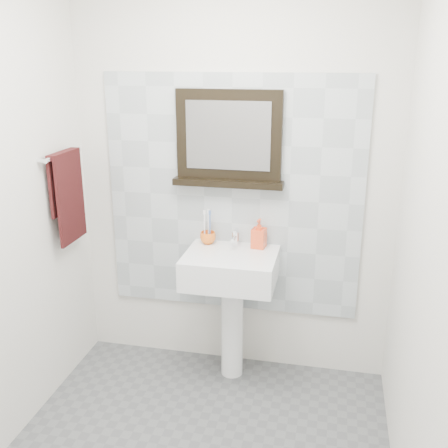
% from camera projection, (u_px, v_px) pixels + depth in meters
% --- Properties ---
extents(back_wall, '(2.00, 0.01, 2.50)m').
position_uv_depth(back_wall, '(233.00, 181.00, 3.24)').
color(back_wall, silver).
rests_on(back_wall, ground).
extents(front_wall, '(2.00, 0.01, 2.50)m').
position_uv_depth(front_wall, '(44.00, 399.00, 1.20)').
color(front_wall, silver).
rests_on(front_wall, ground).
extents(right_wall, '(0.01, 2.20, 2.50)m').
position_uv_depth(right_wall, '(431.00, 258.00, 2.02)').
color(right_wall, silver).
rests_on(right_wall, ground).
extents(splashback, '(1.60, 0.02, 1.50)m').
position_uv_depth(splashback, '(232.00, 197.00, 3.26)').
color(splashback, '#AEB7BC').
rests_on(splashback, back_wall).
extents(pedestal_sink, '(0.55, 0.44, 0.96)m').
position_uv_depth(pedestal_sink, '(231.00, 281.00, 3.20)').
color(pedestal_sink, white).
rests_on(pedestal_sink, ground).
extents(toothbrush_cup, '(0.11, 0.11, 0.08)m').
position_uv_depth(toothbrush_cup, '(208.00, 238.00, 3.29)').
color(toothbrush_cup, orange).
rests_on(toothbrush_cup, pedestal_sink).
extents(toothbrushes, '(0.05, 0.04, 0.21)m').
position_uv_depth(toothbrushes, '(208.00, 225.00, 3.27)').
color(toothbrushes, white).
rests_on(toothbrushes, toothbrush_cup).
extents(soap_dispenser, '(0.09, 0.10, 0.18)m').
position_uv_depth(soap_dispenser, '(259.00, 234.00, 3.21)').
color(soap_dispenser, red).
rests_on(soap_dispenser, pedestal_sink).
extents(framed_mirror, '(0.68, 0.11, 0.57)m').
position_uv_depth(framed_mirror, '(229.00, 141.00, 3.13)').
color(framed_mirror, black).
rests_on(framed_mirror, back_wall).
extents(towel_bar, '(0.07, 0.40, 0.03)m').
position_uv_depth(towel_bar, '(63.00, 155.00, 3.06)').
color(towel_bar, silver).
rests_on(towel_bar, left_wall).
extents(hand_towel, '(0.06, 0.30, 0.55)m').
position_uv_depth(hand_towel, '(67.00, 190.00, 3.12)').
color(hand_towel, black).
rests_on(hand_towel, towel_bar).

